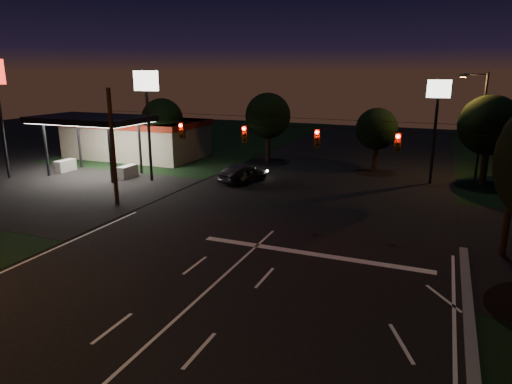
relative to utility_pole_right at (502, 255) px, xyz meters
The scene contains 16 objects.
ground 19.21m from the utility_pole_right, 128.66° to the right, with size 140.00×140.00×0.00m, color black.
cross_street_left 32.02m from the utility_pole_right, behind, with size 20.00×16.00×0.02m, color black.
stop_bar 9.66m from the utility_pole_right, 158.75° to the right, with size 12.00×0.50×0.01m, color silver.
utility_pole_right is the anchor object (origin of this frame).
utility_pole_left 24.00m from the utility_pole_right, behind, with size 0.28×0.28×8.00m, color black.
signal_span 13.20m from the utility_pole_right, behind, with size 24.00×0.40×1.56m.
gas_station 37.27m from the utility_pole_right, 155.56° to the left, with size 14.20×16.10×5.25m.
pole_sign_left_near 27.82m from the utility_pole_right, 164.93° to the left, with size 2.20×0.30×9.10m.
pole_sign_right 16.73m from the utility_pole_right, 104.93° to the left, with size 1.80×0.30×8.40m.
street_light_right_far 17.81m from the utility_pole_right, 92.57° to the left, with size 2.20×0.35×9.00m.
tree_far_a 33.84m from the utility_pole_right, 153.24° to the left, with size 4.20×4.20×6.42m.
tree_far_b 28.04m from the utility_pole_right, 136.25° to the left, with size 4.60×4.60×6.98m.
tree_far_c 20.58m from the utility_pole_right, 116.39° to the left, with size 3.80×3.80×5.86m.
tree_far_d 16.84m from the utility_pole_right, 89.92° to the left, with size 4.80×4.80×7.30m.
car_oncoming_a 20.58m from the utility_pole_right, 152.23° to the left, with size 1.51×3.74×1.28m, color black.
car_oncoming_b 20.90m from the utility_pole_right, 153.25° to the left, with size 1.55×4.43×1.46m, color black.
Camera 1 is at (8.63, -9.65, 9.02)m, focal length 32.00 mm.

